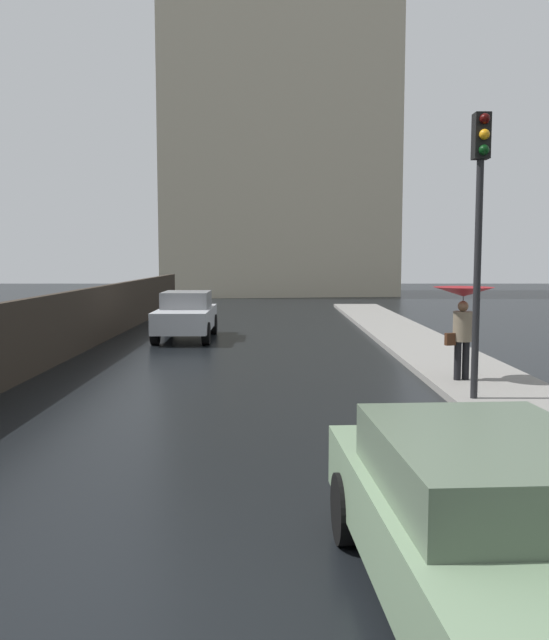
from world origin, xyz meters
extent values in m
plane|color=black|center=(0.00, 0.00, 0.00)|extent=(120.00, 120.00, 0.00)
cube|color=#B2B5BA|center=(-1.81, 16.29, 0.65)|extent=(1.65, 4.03, 0.64)
cube|color=gray|center=(-1.82, 16.50, 1.22)|extent=(1.43, 1.87, 0.51)
cylinder|color=black|center=(-1.06, 14.97, 0.33)|extent=(0.23, 0.67, 0.66)
cylinder|color=black|center=(-2.54, 14.96, 0.33)|extent=(0.23, 0.67, 0.66)
cylinder|color=black|center=(-1.09, 17.62, 0.33)|extent=(0.23, 0.67, 0.66)
cylinder|color=black|center=(-2.57, 17.61, 0.33)|extent=(0.23, 0.67, 0.66)
cube|color=slate|center=(2.46, 0.09, 0.60)|extent=(1.95, 4.40, 0.57)
cube|color=#4D5C49|center=(2.44, 0.27, 1.10)|extent=(1.61, 2.17, 0.43)
cylinder|color=black|center=(1.59, 1.46, 0.32)|extent=(0.26, 0.65, 0.63)
cylinder|color=black|center=(3.14, 1.56, 0.32)|extent=(0.26, 0.65, 0.63)
cylinder|color=black|center=(4.72, 8.70, 0.52)|extent=(0.14, 0.14, 0.76)
cylinder|color=black|center=(4.54, 8.65, 0.52)|extent=(0.14, 0.14, 0.76)
cylinder|color=#726651|center=(4.63, 8.68, 1.20)|extent=(0.37, 0.37, 0.59)
sphere|color=#8C6647|center=(4.63, 8.68, 1.60)|extent=(0.21, 0.21, 0.21)
cube|color=#3F2314|center=(4.37, 8.60, 0.95)|extent=(0.22, 0.15, 0.24)
cylinder|color=#4C4C51|center=(4.63, 8.68, 1.55)|extent=(0.02, 0.02, 0.83)
cone|color=maroon|center=(4.63, 8.68, 1.88)|extent=(1.16, 1.16, 0.18)
cylinder|color=black|center=(4.36, 6.95, 2.16)|extent=(0.12, 0.12, 4.03)
cube|color=black|center=(4.36, 6.95, 4.55)|extent=(0.26, 0.26, 0.75)
sphere|color=#360503|center=(4.36, 6.78, 4.80)|extent=(0.17, 0.17, 0.17)
sphere|color=orange|center=(4.36, 6.78, 4.55)|extent=(0.17, 0.17, 0.17)
sphere|color=black|center=(4.36, 6.78, 4.30)|extent=(0.17, 0.17, 0.17)
cube|color=#B2A88E|center=(0.86, 41.74, 15.92)|extent=(16.46, 10.85, 31.85)
camera|label=1|loc=(0.94, -4.28, 2.55)|focal=37.35mm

